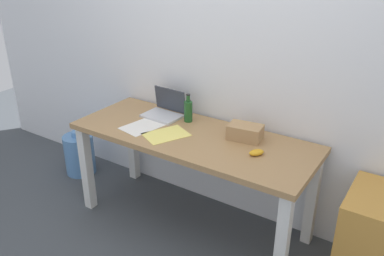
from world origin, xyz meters
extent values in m
plane|color=#42474C|center=(0.00, 0.00, 0.00)|extent=(8.00, 8.00, 0.00)
cube|color=white|center=(0.00, 0.39, 1.30)|extent=(5.20, 0.08, 2.60)
cube|color=#A37A4C|center=(0.00, 0.00, 0.73)|extent=(1.73, 0.67, 0.04)
cube|color=silver|center=(-0.81, -0.27, 0.35)|extent=(0.07, 0.07, 0.71)
cube|color=silver|center=(0.81, -0.27, 0.35)|extent=(0.07, 0.07, 0.71)
cube|color=silver|center=(-0.81, 0.27, 0.35)|extent=(0.07, 0.07, 0.71)
cube|color=silver|center=(0.81, 0.27, 0.35)|extent=(0.07, 0.07, 0.71)
cube|color=silver|center=(-0.36, 0.14, 0.76)|extent=(0.29, 0.21, 0.02)
cube|color=#333842|center=(-0.36, 0.24, 0.86)|extent=(0.29, 0.04, 0.18)
cylinder|color=#1E5123|center=(-0.15, 0.18, 0.82)|extent=(0.06, 0.06, 0.16)
cylinder|color=#1E5123|center=(-0.15, 0.18, 0.93)|extent=(0.03, 0.03, 0.05)
cylinder|color=black|center=(-0.15, 0.18, 0.96)|extent=(0.03, 0.03, 0.01)
ellipsoid|color=gold|center=(0.50, -0.03, 0.76)|extent=(0.11, 0.12, 0.03)
cube|color=tan|center=(0.34, 0.14, 0.80)|extent=(0.24, 0.17, 0.10)
cube|color=#F4E06B|center=(-0.15, -0.10, 0.75)|extent=(0.32, 0.36, 0.00)
cube|color=white|center=(-0.37, -0.08, 0.75)|extent=(0.26, 0.33, 0.00)
cylinder|color=#598CC6|center=(-1.29, 0.07, 0.19)|extent=(0.27, 0.27, 0.37)
cylinder|color=#598CC6|center=(-1.29, 0.07, 0.40)|extent=(0.10, 0.10, 0.05)
cube|color=#C68938|center=(1.26, 0.09, 0.32)|extent=(0.40, 0.48, 0.64)
camera|label=1|loc=(1.37, -2.10, 1.94)|focal=37.43mm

